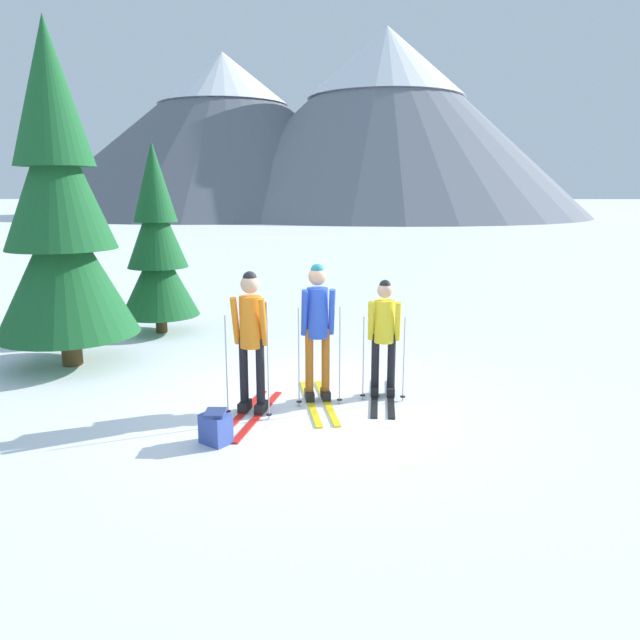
# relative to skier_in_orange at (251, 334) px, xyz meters

# --- Properties ---
(ground_plane) EXTENTS (400.00, 400.00, 0.00)m
(ground_plane) POSITION_rel_skier_in_orange_xyz_m (0.57, 0.30, -1.04)
(ground_plane) COLOR white
(skier_in_orange) EXTENTS (0.65, 1.81, 1.82)m
(skier_in_orange) POSITION_rel_skier_in_orange_xyz_m (0.00, 0.00, 0.00)
(skier_in_orange) COLOR red
(skier_in_orange) RESTS_ON ground
(skier_in_blue) EXTENTS (0.61, 1.79, 1.86)m
(skier_in_blue) POSITION_rel_skier_in_orange_xyz_m (0.81, 0.47, 0.03)
(skier_in_blue) COLOR yellow
(skier_in_blue) RESTS_ON ground
(skier_in_yellow) EXTENTS (0.61, 1.58, 1.62)m
(skier_in_yellow) POSITION_rel_skier_in_orange_xyz_m (1.71, 0.65, -0.16)
(skier_in_yellow) COLOR black
(skier_in_yellow) RESTS_ON ground
(pine_tree_near) EXTENTS (1.54, 1.54, 3.71)m
(pine_tree_near) POSITION_rel_skier_in_orange_xyz_m (-2.41, 4.39, 0.66)
(pine_tree_near) COLOR #51381E
(pine_tree_near) RESTS_ON ground
(pine_tree_mid) EXTENTS (2.20, 2.20, 5.32)m
(pine_tree_mid) POSITION_rel_skier_in_orange_xyz_m (-3.23, 2.09, 1.40)
(pine_tree_mid) COLOR #51381E
(pine_tree_mid) RESTS_ON ground
(backpack_on_snow_front) EXTENTS (0.40, 0.38, 0.38)m
(backpack_on_snow_front) POSITION_rel_skier_in_orange_xyz_m (-0.29, -0.98, -0.85)
(backpack_on_snow_front) COLOR #384C99
(backpack_on_snow_front) RESTS_ON ground
(mountain_ridge_distant) EXTENTS (62.96, 47.11, 20.21)m
(mountain_ridge_distant) POSITION_rel_skier_in_orange_xyz_m (-1.98, 64.01, 8.88)
(mountain_ridge_distant) COLOR slate
(mountain_ridge_distant) RESTS_ON ground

